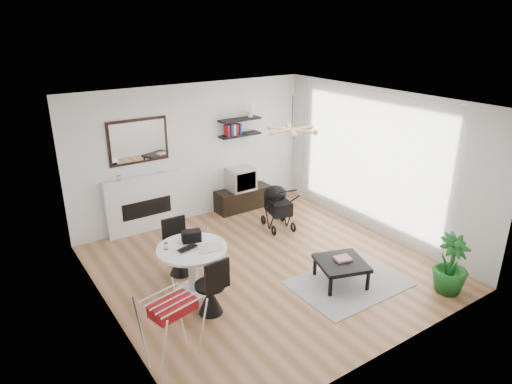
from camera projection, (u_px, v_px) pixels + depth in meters
floor at (266, 266)px, 7.52m from camera, size 5.00×5.00×0.00m
ceiling at (267, 103)px, 6.55m from camera, size 5.00×5.00×0.00m
wall_back at (194, 153)px, 8.97m from camera, size 5.00×0.00×5.00m
wall_left at (105, 230)px, 5.74m from camera, size 0.00×5.00×5.00m
wall_right at (378, 163)px, 8.34m from camera, size 0.00×5.00×5.00m
sheer_curtain at (366, 161)px, 8.45m from camera, size 0.04×3.60×2.60m
fireplace at (145, 197)px, 8.58m from camera, size 1.50×0.17×2.16m
shelf_lower at (240, 135)px, 9.31m from camera, size 0.90×0.25×0.04m
shelf_upper at (240, 119)px, 9.19m from camera, size 0.90×0.25×0.04m
pendant_lamp at (292, 130)px, 7.35m from camera, size 0.90×0.90×0.10m
tv_console at (243, 199)px, 9.73m from camera, size 1.21×0.43×0.46m
crt_tv at (241, 179)px, 9.53m from camera, size 0.54×0.47×0.47m
dining_table at (193, 263)px, 6.65m from camera, size 1.02×1.02×0.75m
laptop at (189, 249)px, 6.48m from camera, size 0.35×0.27×0.02m
black_bag at (191, 236)px, 6.72m from camera, size 0.31×0.23×0.17m
newspaper at (210, 247)px, 6.55m from camera, size 0.42×0.38×0.01m
drinking_glass at (166, 246)px, 6.50m from camera, size 0.06×0.06×0.10m
chair_far at (180, 257)px, 7.24m from camera, size 0.43×0.44×0.91m
chair_near at (211, 295)px, 6.25m from camera, size 0.42×0.44×0.88m
drying_rack at (172, 329)px, 5.30m from camera, size 0.69×0.66×0.88m
stroller at (277, 208)px, 8.83m from camera, size 0.60×0.80×0.91m
rug at (348, 283)px, 7.04m from camera, size 1.72×1.24×0.01m
coffee_table at (341, 264)px, 6.95m from camera, size 0.90×0.90×0.36m
magazines at (343, 259)px, 6.98m from camera, size 0.28×0.24×0.04m
potted_plant at (451, 265)px, 6.69m from camera, size 0.58×0.58×0.91m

